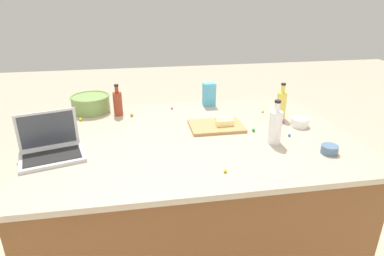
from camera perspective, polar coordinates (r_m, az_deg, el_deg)
name	(u,v)px	position (r m, az deg, el deg)	size (l,w,h in m)	color
ground_plane	(192,254)	(2.45, 0.00, -20.94)	(12.00, 12.00, 0.00)	#B7A88E
island_counter	(192,199)	(2.16, 0.00, -12.28)	(1.82, 1.23, 0.90)	brown
laptop	(51,147)	(1.84, -23.27, -3.11)	(0.36, 0.30, 0.22)	#B7B7BC
mixing_bowl_large	(91,103)	(2.41, -17.14, 4.14)	(0.27, 0.27, 0.12)	#72934C
bottle_vinegar	(275,126)	(1.87, 14.22, 0.32)	(0.07, 0.07, 0.25)	white
bottle_soy	(118,103)	(2.29, -12.73, 4.24)	(0.06, 0.06, 0.22)	maroon
bottle_oil	(281,105)	(2.25, 15.21, 3.94)	(0.06, 0.06, 0.24)	#DBC64C
cutting_board	(216,126)	(2.06, 4.22, 0.34)	(0.33, 0.23, 0.02)	#AD7F4C
butter_stick_left	(224,120)	(2.08, 5.63, 1.36)	(0.11, 0.04, 0.04)	#F4E58C
butter_stick_right	(225,123)	(2.04, 5.70, 0.89)	(0.11, 0.04, 0.04)	#F4E58C
ramekin_small	(300,122)	(2.17, 18.16, 0.97)	(0.11, 0.11, 0.05)	white
ramekin_medium	(330,149)	(1.87, 22.72, -3.43)	(0.09, 0.09, 0.04)	slate
candy_bag	(209,94)	(2.43, 2.98, 5.82)	(0.09, 0.06, 0.17)	#4CA5CC
candy_0	(263,112)	(2.35, 12.18, 2.80)	(0.02, 0.02, 0.02)	yellow
candy_1	(225,171)	(1.57, 5.79, -7.42)	(0.02, 0.02, 0.02)	yellow
candy_2	(283,122)	(2.20, 15.54, 1.06)	(0.02, 0.02, 0.02)	#CC3399
candy_3	(172,108)	(2.37, -3.51, 3.43)	(0.02, 0.02, 0.02)	#CC3399
candy_4	(289,135)	(2.01, 16.52, -1.21)	(0.02, 0.02, 0.02)	blue
candy_5	(81,119)	(2.27, -18.74, 1.43)	(0.02, 0.02, 0.02)	yellow
candy_6	(117,112)	(2.35, -12.81, 2.77)	(0.02, 0.02, 0.02)	red
candy_7	(254,130)	(2.03, 10.62, -0.33)	(0.02, 0.02, 0.02)	green
candy_8	(132,115)	(2.27, -10.40, 2.22)	(0.02, 0.02, 0.02)	orange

